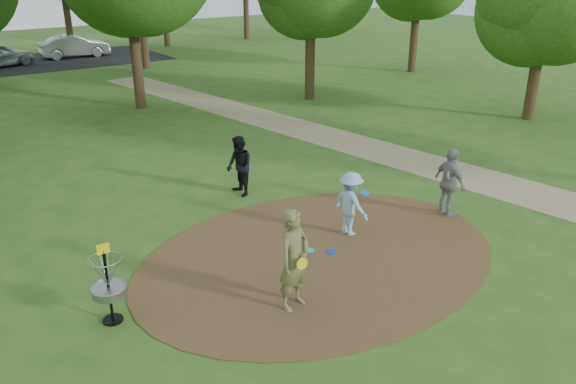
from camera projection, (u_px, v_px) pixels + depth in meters
ground at (320, 256)px, 12.23m from camera, size 100.00×100.00×0.00m
dirt_clearing at (320, 255)px, 12.22m from camera, size 8.40×8.40×0.02m
footpath at (444, 170)px, 17.23m from camera, size 7.55×39.89×0.01m
parking_lot at (50, 61)px, 35.81m from camera, size 14.00×8.00×0.01m
player_observer_with_disc at (294, 260)px, 10.07m from camera, size 0.82×0.65×1.96m
player_throwing_with_disc at (351, 204)px, 12.92m from camera, size 0.92×1.04×1.54m
player_walking_with_disc at (239, 166)px, 15.10m from camera, size 0.74×0.86×1.65m
player_waiting_with_disc at (450, 183)px, 13.83m from camera, size 0.63×1.10×1.77m
disc_ground_cyan at (309, 250)px, 12.39m from camera, size 0.22×0.22×0.02m
disc_ground_blue at (331, 252)px, 12.32m from camera, size 0.22×0.22×0.02m
car_right at (74, 46)px, 36.92m from camera, size 4.46×1.80×1.44m
disc_golf_basket at (107, 278)px, 9.69m from camera, size 0.63×0.63×1.54m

